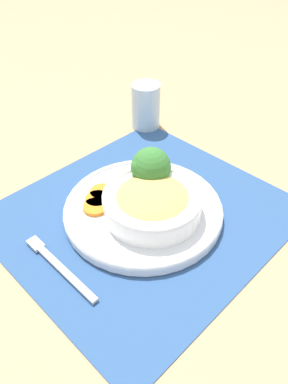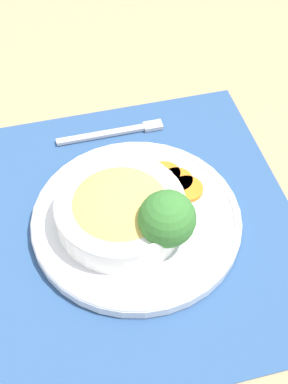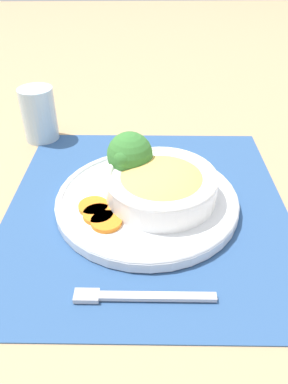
% 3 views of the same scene
% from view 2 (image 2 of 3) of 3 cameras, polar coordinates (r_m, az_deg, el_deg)
% --- Properties ---
extents(ground_plane, '(4.00, 4.00, 0.00)m').
position_cam_2_polar(ground_plane, '(0.79, -0.81, -3.56)').
color(ground_plane, tan).
extents(placemat, '(0.53, 0.49, 0.00)m').
position_cam_2_polar(placemat, '(0.79, -0.81, -3.48)').
color(placemat, '#2D5184').
rests_on(placemat, ground_plane).
extents(plate, '(0.31, 0.31, 0.02)m').
position_cam_2_polar(plate, '(0.78, -0.82, -2.90)').
color(plate, silver).
rests_on(plate, placemat).
extents(bowl, '(0.18, 0.18, 0.05)m').
position_cam_2_polar(bowl, '(0.75, -2.46, -2.09)').
color(bowl, white).
rests_on(bowl, plate).
extents(broccoli_floret, '(0.08, 0.08, 0.09)m').
position_cam_2_polar(broccoli_floret, '(0.71, 2.49, -2.84)').
color(broccoli_floret, '#84AD5B').
rests_on(broccoli_floret, plate).
extents(carrot_slice_near, '(0.05, 0.05, 0.01)m').
position_cam_2_polar(carrot_slice_near, '(0.81, 4.62, 0.33)').
color(carrot_slice_near, orange).
rests_on(carrot_slice_near, plate).
extents(carrot_slice_middle, '(0.05, 0.05, 0.01)m').
position_cam_2_polar(carrot_slice_middle, '(0.82, 3.55, 1.24)').
color(carrot_slice_middle, orange).
rests_on(carrot_slice_middle, plate).
extents(carrot_slice_far, '(0.05, 0.05, 0.01)m').
position_cam_2_polar(carrot_slice_far, '(0.82, 2.24, 1.93)').
color(carrot_slice_far, orange).
rests_on(carrot_slice_far, plate).
extents(fork, '(0.02, 0.18, 0.01)m').
position_cam_2_polar(fork, '(0.91, -2.48, 6.50)').
color(fork, '#B7B7BC').
rests_on(fork, placemat).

